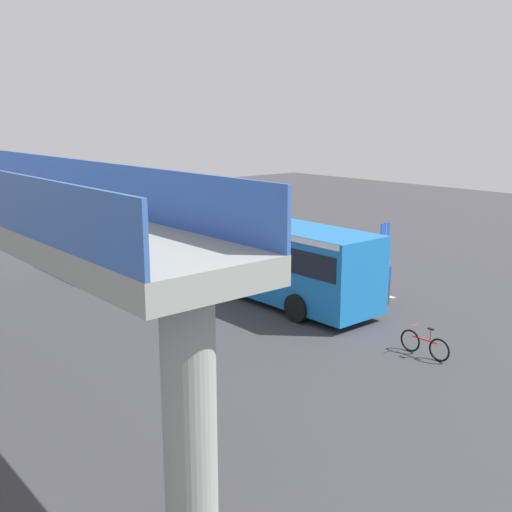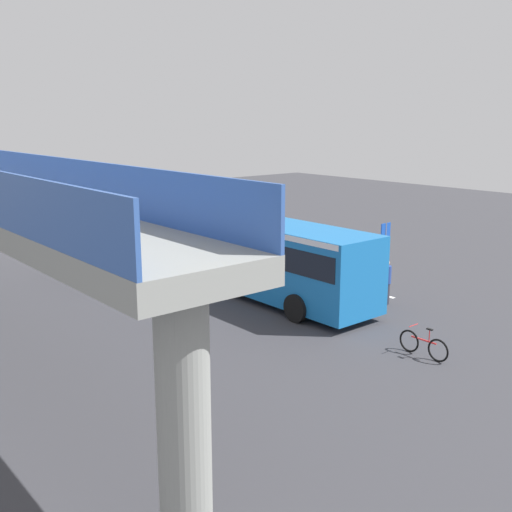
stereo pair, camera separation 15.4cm
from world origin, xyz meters
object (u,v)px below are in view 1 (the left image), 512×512
at_px(parked_van, 108,249).
at_px(bicycle_red, 424,345).
at_px(traffic_sign, 385,244).
at_px(pedestrian, 386,282).
at_px(city_bus, 257,250).

bearing_deg(parked_van, bicycle_red, -170.45).
relative_size(bicycle_red, traffic_sign, 0.63).
xyz_separation_m(parked_van, pedestrian, (-11.49, -6.13, -0.30)).
height_order(bicycle_red, pedestrian, pedestrian).
xyz_separation_m(bicycle_red, pedestrian, (4.20, -3.49, 0.51)).
bearing_deg(parked_van, traffic_sign, -140.09).
xyz_separation_m(city_bus, traffic_sign, (-2.66, -4.99, 0.01)).
distance_m(city_bus, bicycle_red, 8.73).
relative_size(city_bus, traffic_sign, 4.12).
distance_m(parked_van, pedestrian, 13.03).
bearing_deg(city_bus, pedestrian, -146.03).
xyz_separation_m(parked_van, traffic_sign, (-9.77, -8.17, 0.71)).
bearing_deg(pedestrian, traffic_sign, -49.96).
xyz_separation_m(city_bus, parked_van, (7.11, 3.18, -0.70)).
bearing_deg(parked_van, city_bus, -155.92).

